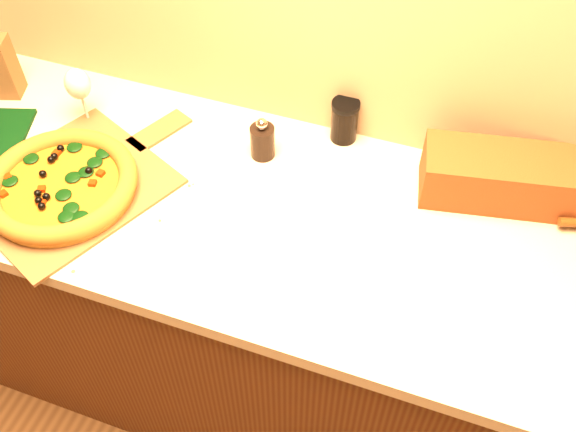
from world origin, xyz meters
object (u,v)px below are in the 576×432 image
object	(u,v)px
pizza	(61,185)
wine_glass	(78,85)
dark_jar	(345,120)
pizza_peel	(75,183)
pepper_grinder	(262,141)

from	to	relation	value
pizza	wine_glass	distance (m)	0.28
pizza	dark_jar	xyz separation A→B (m)	(0.58, 0.42, 0.03)
pizza_peel	pizza	world-z (taller)	pizza
pizza_peel	wine_glass	size ratio (longest dim) A/B	3.82
pizza_peel	wine_glass	distance (m)	0.26
pizza	pepper_grinder	bearing A→B (deg)	35.58
pizza_peel	pepper_grinder	size ratio (longest dim) A/B	5.34
pizza_peel	pepper_grinder	bearing A→B (deg)	56.90
pepper_grinder	dark_jar	distance (m)	0.22
pizza	wine_glass	xyz separation A→B (m)	(-0.09, 0.26, 0.08)
wine_glass	dark_jar	world-z (taller)	wine_glass
pizza_peel	pizza	xyz separation A→B (m)	(-0.01, -0.04, 0.03)
pizza_peel	pizza	bearing A→B (deg)	-76.91
pizza	pepper_grinder	xyz separation A→B (m)	(0.40, 0.29, 0.02)
pizza	pepper_grinder	distance (m)	0.50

